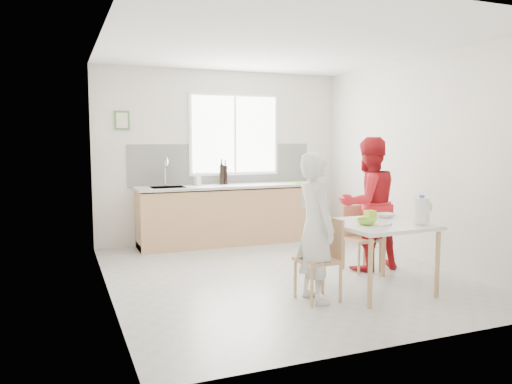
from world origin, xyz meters
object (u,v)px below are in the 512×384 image
at_px(chair_far, 359,235).
at_px(person_red, 368,204).
at_px(wine_bottle_a, 222,174).
at_px(chair_left, 323,255).
at_px(wine_bottle_b, 225,175).
at_px(milk_jug, 422,210).
at_px(dining_table, 379,230).
at_px(bowl_green, 366,222).
at_px(bowl_white, 386,215).
at_px(person_white, 315,227).

bearing_deg(chair_far, person_red, -11.11).
height_order(person_red, wine_bottle_a, person_red).
relative_size(chair_left, wine_bottle_b, 2.78).
xyz_separation_m(person_red, milk_jug, (-0.08, -1.07, 0.07)).
bearing_deg(milk_jug, dining_table, 139.18).
xyz_separation_m(bowl_green, wine_bottle_b, (-0.50, 3.12, 0.30)).
height_order(bowl_white, wine_bottle_b, wine_bottle_b).
bearing_deg(milk_jug, chair_left, 164.51).
bearing_deg(wine_bottle_b, chair_left, -89.77).
xyz_separation_m(chair_far, bowl_white, (-0.02, -0.56, 0.32)).
relative_size(dining_table, bowl_white, 5.17).
bearing_deg(person_white, chair_far, -54.48).
distance_m(person_white, bowl_green, 0.59).
bearing_deg(person_white, wine_bottle_a, -3.20).
relative_size(dining_table, milk_jug, 3.52).
relative_size(chair_left, wine_bottle_a, 2.60).
bearing_deg(dining_table, chair_far, 69.47).
bearing_deg(chair_far, dining_table, -113.35).
bearing_deg(chair_left, chair_far, 128.02).
relative_size(bowl_white, wine_bottle_a, 0.61).
xyz_separation_m(bowl_green, bowl_white, (0.48, 0.32, -0.01)).
relative_size(bowl_green, bowl_white, 1.02).
height_order(dining_table, person_red, person_red).
bearing_deg(wine_bottle_a, bowl_white, -69.27).
height_order(wine_bottle_a, wine_bottle_b, wine_bottle_a).
height_order(chair_left, wine_bottle_a, wine_bottle_a).
relative_size(chair_left, chair_far, 1.04).
relative_size(chair_far, wine_bottle_b, 2.67).
height_order(person_red, bowl_white, person_red).
relative_size(chair_far, bowl_white, 4.10).
xyz_separation_m(person_white, wine_bottle_a, (0.02, 3.08, 0.33)).
xyz_separation_m(dining_table, wine_bottle_b, (-0.70, 3.07, 0.40)).
xyz_separation_m(dining_table, person_red, (0.42, 0.81, 0.16)).
distance_m(person_red, bowl_white, 0.57).
distance_m(dining_table, wine_bottle_b, 3.17).
bearing_deg(bowl_green, chair_left, 176.96).
distance_m(chair_far, bowl_green, 1.07).
bearing_deg(chair_left, dining_table, 90.00).
xyz_separation_m(chair_left, person_red, (1.11, 0.84, 0.37)).
distance_m(chair_left, bowl_white, 1.06).
bearing_deg(chair_left, person_white, -90.00).
distance_m(bowl_white, wine_bottle_b, 2.98).
distance_m(dining_table, milk_jug, 0.49).
xyz_separation_m(person_white, bowl_green, (0.59, -0.02, 0.02)).
relative_size(milk_jug, wine_bottle_b, 0.96).
height_order(person_white, bowl_white, person_white).
relative_size(bowl_white, wine_bottle_b, 0.65).
bearing_deg(person_red, person_white, 32.35).
bearing_deg(person_white, person_red, -57.65).
distance_m(chair_left, person_red, 1.44).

